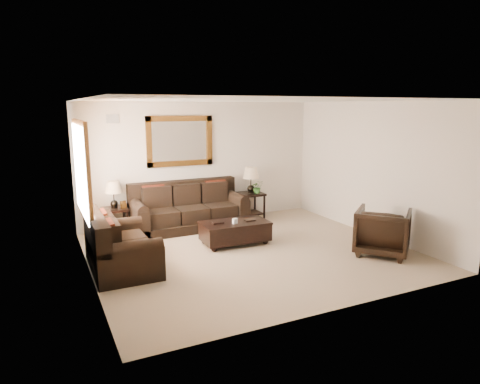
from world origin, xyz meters
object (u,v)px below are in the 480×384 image
sofa (188,211)px  end_table_left (114,200)px  loveseat (118,249)px  armchair (383,229)px  end_table_right (251,185)px  coffee_table (235,230)px

sofa → end_table_left: (-1.52, 0.19, 0.36)m
loveseat → armchair: size_ratio=1.80×
end_table_right → loveseat: bearing=-149.9°
loveseat → coffee_table: (2.25, 0.35, -0.07)m
sofa → end_table_right: end_table_right is taller
end_table_right → coffee_table: 2.08m
loveseat → armchair: bearing=-106.6°
end_table_left → end_table_right: 3.13m
end_table_right → coffee_table: size_ratio=0.93×
sofa → loveseat: 2.57m
end_table_right → armchair: 3.44m
end_table_left → coffee_table: end_table_left is taller
sofa → end_table_left: bearing=173.0°
armchair → sofa: bearing=-0.6°
armchair → end_table_right: bearing=-23.7°
end_table_left → coffee_table: 2.60m
sofa → loveseat: (-1.81, -1.82, -0.02)m
coffee_table → armchair: bearing=-35.7°
end_table_left → end_table_right: (3.13, -0.02, 0.07)m
loveseat → armchair: (4.37, -1.31, 0.12)m
coffee_table → sofa: bearing=108.8°
end_table_left → sofa: bearing=-7.0°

